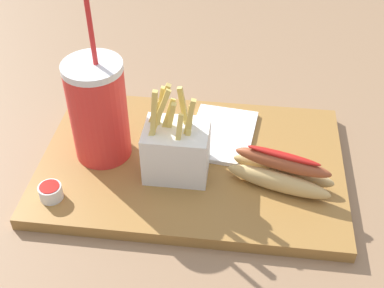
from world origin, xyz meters
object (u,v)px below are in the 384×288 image
object	(u,v)px
ketchup_cup_1	(51,191)
napkin_stack	(222,134)
soda_cup	(98,112)
fries_basket	(176,149)
hot_dog_1	(281,172)

from	to	relation	value
ketchup_cup_1	napkin_stack	distance (m)	0.28
soda_cup	fries_basket	size ratio (longest dim) A/B	1.68
fries_basket	hot_dog_1	xyz separation A→B (m)	(0.15, -0.01, -0.02)
hot_dog_1	ketchup_cup_1	world-z (taller)	hot_dog_1
fries_basket	napkin_stack	xyz separation A→B (m)	(0.06, 0.09, -0.04)
soda_cup	ketchup_cup_1	bearing A→B (deg)	-115.75
hot_dog_1	napkin_stack	bearing A→B (deg)	132.96
ketchup_cup_1	hot_dog_1	bearing A→B (deg)	11.84
hot_dog_1	ketchup_cup_1	size ratio (longest dim) A/B	4.83
napkin_stack	soda_cup	bearing A→B (deg)	-160.39
hot_dog_1	napkin_stack	distance (m)	0.14
soda_cup	napkin_stack	size ratio (longest dim) A/B	1.88
soda_cup	ketchup_cup_1	world-z (taller)	soda_cup
soda_cup	hot_dog_1	xyz separation A→B (m)	(0.27, -0.03, -0.06)
soda_cup	fries_basket	bearing A→B (deg)	-12.59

